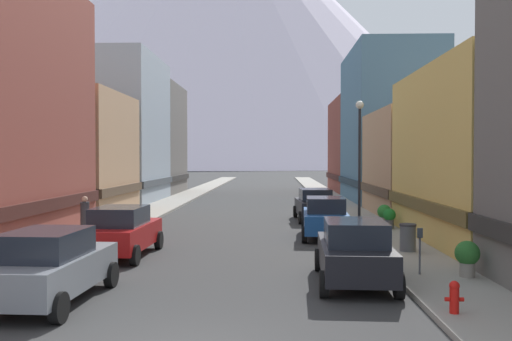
% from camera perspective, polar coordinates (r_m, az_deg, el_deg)
% --- Properties ---
extents(sidewalk_left, '(2.50, 100.00, 0.15)m').
position_cam_1_polar(sidewalk_left, '(45.39, -8.03, -3.00)').
color(sidewalk_left, gray).
rests_on(sidewalk_left, ground).
extents(sidewalk_right, '(2.50, 100.00, 0.15)m').
position_cam_1_polar(sidewalk_right, '(44.95, 7.89, -3.04)').
color(sidewalk_right, gray).
rests_on(sidewalk_right, ground).
extents(storefront_left_2, '(7.76, 8.58, 7.34)m').
position_cam_1_polar(storefront_left_2, '(35.05, -19.53, 1.32)').
color(storefront_left_2, tan).
rests_on(storefront_left_2, ground).
extents(storefront_left_3, '(9.98, 10.47, 11.32)m').
position_cam_1_polar(storefront_left_3, '(44.99, -16.14, 3.81)').
color(storefront_left_3, '#99A5B2').
rests_on(storefront_left_3, ground).
extents(storefront_left_4, '(9.29, 9.30, 10.41)m').
position_cam_1_polar(storefront_left_4, '(54.42, -12.54, 2.92)').
color(storefront_left_4, '#66605B').
rests_on(storefront_left_4, ground).
extents(storefront_right_2, '(10.18, 9.26, 6.25)m').
position_cam_1_polar(storefront_right_2, '(34.73, 20.14, 0.45)').
color(storefront_right_2, tan).
rests_on(storefront_right_2, ground).
extents(storefront_right_3, '(6.51, 12.08, 11.89)m').
position_cam_1_polar(storefront_right_3, '(44.94, 13.54, 4.19)').
color(storefront_right_3, slate).
rests_on(storefront_right_3, ground).
extents(storefront_right_4, '(10.15, 11.82, 9.28)m').
position_cam_1_polar(storefront_right_4, '(57.04, 12.90, 2.29)').
color(storefront_right_4, brown).
rests_on(storefront_right_4, ground).
extents(car_left_0, '(2.22, 4.47, 1.78)m').
position_cam_1_polar(car_left_0, '(14.34, -20.47, -9.19)').
color(car_left_0, slate).
rests_on(car_left_0, ground).
extents(car_left_1, '(2.16, 4.44, 1.78)m').
position_cam_1_polar(car_left_1, '(20.16, -13.67, -6.10)').
color(car_left_1, '#9E1111').
rests_on(car_left_1, ground).
extents(car_right_0, '(2.21, 4.47, 1.78)m').
position_cam_1_polar(car_right_0, '(15.69, 10.10, -8.21)').
color(car_right_0, black).
rests_on(car_right_0, ground).
extents(car_right_1, '(2.24, 4.48, 1.78)m').
position_cam_1_polar(car_right_1, '(24.37, 7.15, -4.79)').
color(car_right_1, '#19478C').
rests_on(car_right_1, ground).
extents(car_right_2, '(2.25, 4.49, 1.78)m').
position_cam_1_polar(car_right_2, '(30.84, 6.06, -3.50)').
color(car_right_2, black).
rests_on(car_right_2, ground).
extents(fire_hydrant_near, '(0.40, 0.22, 0.70)m').
position_cam_1_polar(fire_hydrant_near, '(12.90, 19.74, -12.06)').
color(fire_hydrant_near, red).
rests_on(fire_hydrant_near, sidewalk_right).
extents(parking_meter_near, '(0.14, 0.10, 1.33)m').
position_cam_1_polar(parking_meter_near, '(16.66, 16.52, -7.29)').
color(parking_meter_near, '#595960').
rests_on(parking_meter_near, sidewalk_right).
extents(trash_bin_right, '(0.59, 0.59, 0.98)m').
position_cam_1_polar(trash_bin_right, '(20.64, 15.36, -6.66)').
color(trash_bin_right, '#4C5156').
rests_on(trash_bin_right, sidewalk_right).
extents(potted_plant_0, '(0.69, 0.69, 1.01)m').
position_cam_1_polar(potted_plant_0, '(16.79, 20.93, -8.22)').
color(potted_plant_0, gray).
rests_on(potted_plant_0, sidewalk_right).
extents(potted_plant_1, '(0.69, 0.69, 1.03)m').
position_cam_1_polar(potted_plant_1, '(28.08, 13.07, -4.35)').
color(potted_plant_1, gray).
rests_on(potted_plant_1, sidewalk_right).
extents(potted_plant_2, '(0.59, 0.59, 0.95)m').
position_cam_1_polar(potted_plant_2, '(26.93, 13.56, -4.68)').
color(potted_plant_2, '#4C4C51').
rests_on(potted_plant_2, sidewalk_right).
extents(pedestrian_0, '(0.36, 0.36, 1.75)m').
position_cam_1_polar(pedestrian_0, '(24.00, -17.20, -4.78)').
color(pedestrian_0, '#333338').
rests_on(pedestrian_0, sidewalk_left).
extents(streetlamp_right, '(0.36, 0.36, 5.86)m').
position_cam_1_polar(streetlamp_right, '(24.96, 10.61, 2.44)').
color(streetlamp_right, black).
rests_on(streetlamp_right, sidewalk_right).
extents(mountain_backdrop, '(256.00, 256.00, 135.25)m').
position_cam_1_polar(mountain_backdrop, '(278.46, -3.92, 14.65)').
color(mountain_backdrop, silver).
rests_on(mountain_backdrop, ground).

